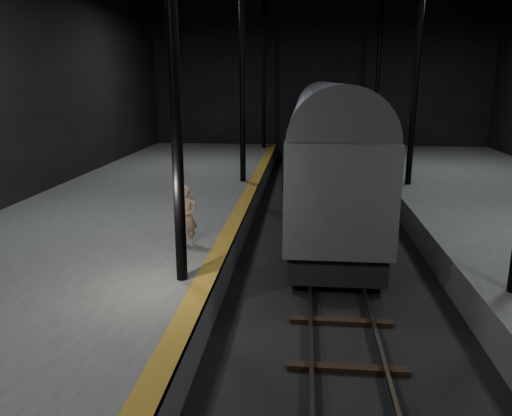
# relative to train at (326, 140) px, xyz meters

# --- Properties ---
(ground) EXTENTS (44.00, 44.00, 0.00)m
(ground) POSITION_rel_train_xyz_m (0.00, -7.50, -3.02)
(ground) COLOR black
(ground) RESTS_ON ground
(platform_left) EXTENTS (9.00, 43.80, 1.00)m
(platform_left) POSITION_rel_train_xyz_m (-7.50, -7.50, -2.52)
(platform_left) COLOR #4E4E4B
(platform_left) RESTS_ON ground
(tactile_strip) EXTENTS (0.50, 43.80, 0.01)m
(tactile_strip) POSITION_rel_train_xyz_m (-3.25, -7.50, -2.01)
(tactile_strip) COLOR olive
(tactile_strip) RESTS_ON platform_left
(track) EXTENTS (2.40, 43.00, 0.24)m
(track) POSITION_rel_train_xyz_m (0.00, -7.50, -2.95)
(track) COLOR #3F3328
(track) RESTS_ON ground
(train) EXTENTS (3.03, 20.22, 5.40)m
(train) POSITION_rel_train_xyz_m (0.00, 0.00, 0.00)
(train) COLOR #9C9FA3
(train) RESTS_ON ground
(woman) EXTENTS (0.71, 0.54, 1.76)m
(woman) POSITION_rel_train_xyz_m (-4.24, -9.09, -1.13)
(woman) COLOR tan
(woman) RESTS_ON platform_left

